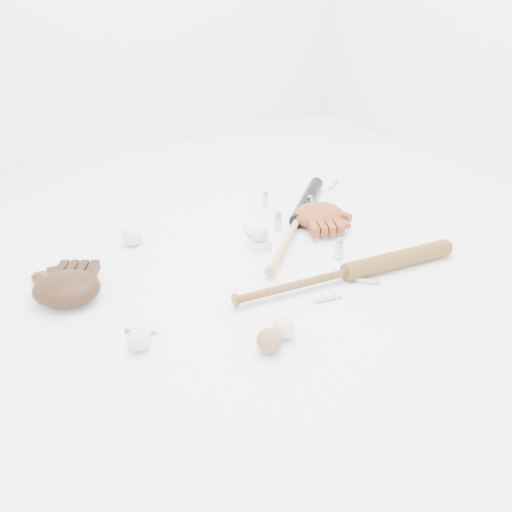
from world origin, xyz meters
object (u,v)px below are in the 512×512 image
pedestal (259,245)px  bat_wood (347,272)px  glove_dark (67,288)px  bat_dark (297,221)px

pedestal → bat_wood: bearing=-67.9°
glove_dark → bat_dark: bearing=33.0°
bat_wood → glove_dark: 0.95m
bat_dark → pedestal: bat_dark is taller
bat_dark → bat_wood: size_ratio=0.96×
bat_dark → glove_dark: size_ratio=3.30×
bat_wood → pedestal: bearing=122.0°
glove_dark → bat_wood: bearing=7.5°
bat_wood → glove_dark: glove_dark is taller
bat_wood → pedestal: (-0.14, 0.35, -0.01)m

